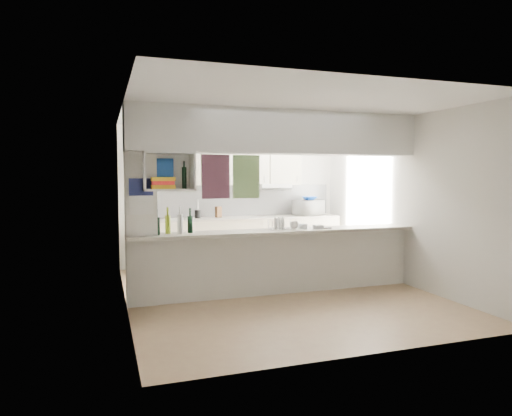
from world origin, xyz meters
name	(u,v)px	position (x,y,z in m)	size (l,w,h in m)	color
floor	(277,293)	(0.00, 0.00, 0.00)	(4.80, 4.80, 0.00)	#A07A5D
ceiling	(278,111)	(0.00, 0.00, 2.60)	(4.80, 4.80, 0.00)	white
wall_back	(232,196)	(0.00, 2.40, 1.30)	(4.20, 4.20, 0.00)	silver
wall_left	(125,206)	(-2.10, 0.00, 1.30)	(4.80, 4.80, 0.00)	silver
wall_right	(402,201)	(2.10, 0.00, 1.30)	(4.80, 4.80, 0.00)	silver
servery_partition	(266,178)	(-0.17, 0.00, 1.66)	(4.20, 0.50, 2.60)	silver
cubby_shelf	(167,174)	(-1.57, -0.06, 1.71)	(0.65, 0.35, 0.50)	white
kitchen_run	(244,222)	(0.16, 2.14, 0.83)	(3.60, 0.63, 2.24)	beige
microwave	(309,208)	(1.46, 2.07, 1.07)	(0.54, 0.37, 0.30)	white
bowl	(309,198)	(1.47, 2.06, 1.26)	(0.28, 0.28, 0.07)	#0E3C9E
dish_rack	(281,224)	(0.07, 0.04, 1.00)	(0.38, 0.31, 0.19)	silver
cup	(294,225)	(0.23, -0.06, 0.99)	(0.13, 0.13, 0.10)	white
wine_bottles	(174,224)	(-1.47, 0.02, 1.05)	(0.52, 0.15, 0.37)	black
plastic_tubs	(309,227)	(0.49, -0.03, 0.95)	(0.49, 0.22, 0.07)	silver
utensil_jar	(198,214)	(-0.73, 2.15, 0.99)	(0.11, 0.11, 0.15)	black
knife_block	(218,212)	(-0.33, 2.18, 1.02)	(0.10, 0.08, 0.20)	#51341C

